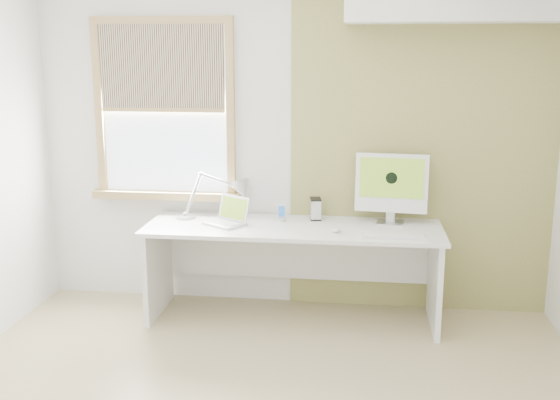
% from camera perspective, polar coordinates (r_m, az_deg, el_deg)
% --- Properties ---
extents(room, '(4.04, 3.54, 2.64)m').
position_cam_1_polar(room, '(3.37, -2.21, 1.11)').
color(room, tan).
rests_on(room, ground).
extents(accent_wall, '(2.00, 0.02, 2.60)m').
position_cam_1_polar(accent_wall, '(5.06, 12.34, 4.71)').
color(accent_wall, olive).
rests_on(accent_wall, room).
extents(window, '(1.20, 0.14, 1.42)m').
position_cam_1_polar(window, '(5.22, -10.14, 7.74)').
color(window, '#9B7D4A').
rests_on(window, room).
extents(desk, '(2.20, 0.70, 0.73)m').
position_cam_1_polar(desk, '(4.94, 1.22, -4.30)').
color(desk, white).
rests_on(desk, room).
extents(desk_lamp, '(0.65, 0.34, 0.36)m').
position_cam_1_polar(desk_lamp, '(5.08, -4.30, 0.62)').
color(desk_lamp, '#B0B2B5').
rests_on(desk_lamp, desk).
extents(laptop, '(0.37, 0.36, 0.21)m').
position_cam_1_polar(laptop, '(4.90, -4.55, -1.50)').
color(laptop, '#B0B2B5').
rests_on(laptop, desk).
extents(phone_dock, '(0.08, 0.08, 0.13)m').
position_cam_1_polar(phone_dock, '(4.96, 0.15, -1.42)').
color(phone_dock, '#B0B2B5').
rests_on(phone_dock, desk).
extents(external_drive, '(0.10, 0.14, 0.17)m').
position_cam_1_polar(external_drive, '(5.01, 3.13, -0.78)').
color(external_drive, '#B0B2B5').
rests_on(external_drive, desk).
extents(imac, '(0.54, 0.20, 0.53)m').
position_cam_1_polar(imac, '(4.92, 9.75, 1.35)').
color(imac, '#B0B2B5').
rests_on(imac, desk).
extents(keyboard, '(0.45, 0.13, 0.02)m').
position_cam_1_polar(keyboard, '(4.60, 9.96, -3.12)').
color(keyboard, white).
rests_on(keyboard, desk).
extents(mouse, '(0.07, 0.11, 0.03)m').
position_cam_1_polar(mouse, '(4.68, 4.92, -2.63)').
color(mouse, white).
rests_on(mouse, desk).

